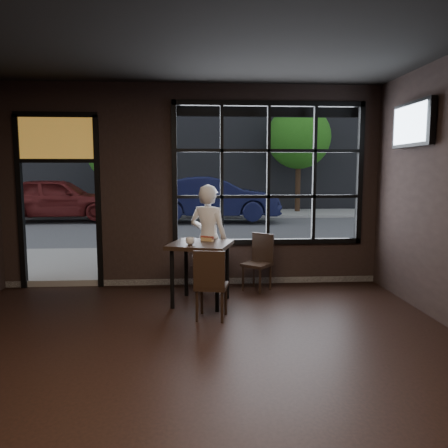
{
  "coord_description": "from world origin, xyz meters",
  "views": [
    {
      "loc": [
        0.03,
        -3.48,
        1.84
      ],
      "look_at": [
        0.4,
        2.2,
        1.15
      ],
      "focal_mm": 35.0,
      "sensor_mm": 36.0,
      "label": 1
    }
  ],
  "objects": [
    {
      "name": "floor",
      "position": [
        0.0,
        0.0,
        -0.01
      ],
      "size": [
        6.0,
        7.0,
        0.02
      ],
      "primitive_type": "cube",
      "color": "black",
      "rests_on": "ground"
    },
    {
      "name": "window_frame",
      "position": [
        1.2,
        3.5,
        1.8
      ],
      "size": [
        3.06,
        0.12,
        2.28
      ],
      "primitive_type": "cube",
      "color": "black",
      "rests_on": "ground"
    },
    {
      "name": "stained_transom",
      "position": [
        -2.1,
        3.5,
        2.35
      ],
      "size": [
        1.2,
        0.06,
        0.7
      ],
      "primitive_type": "cube",
      "color": "orange",
      "rests_on": "ground"
    },
    {
      "name": "street_asphalt",
      "position": [
        0.0,
        24.0,
        -0.02
      ],
      "size": [
        60.0,
        41.0,
        0.04
      ],
      "primitive_type": "cube",
      "color": "#545456",
      "rests_on": "ground"
    },
    {
      "name": "building_across",
      "position": [
        0.0,
        23.0,
        7.5
      ],
      "size": [
        28.0,
        12.0,
        15.0
      ],
      "primitive_type": "cube",
      "color": "#5B5956",
      "rests_on": "ground"
    },
    {
      "name": "cafe_table",
      "position": [
        0.09,
        2.47,
        0.43
      ],
      "size": [
        0.99,
        0.99,
        0.86
      ],
      "primitive_type": "cube",
      "rotation": [
        0.0,
        0.0,
        -0.29
      ],
      "color": "black",
      "rests_on": "floor"
    },
    {
      "name": "chair_near",
      "position": [
        0.22,
        1.83,
        0.45
      ],
      "size": [
        0.46,
        0.46,
        0.89
      ],
      "primitive_type": "cube",
      "rotation": [
        0.0,
        0.0,
        2.93
      ],
      "color": "black",
      "rests_on": "floor"
    },
    {
      "name": "chair_window",
      "position": [
        0.97,
        3.09,
        0.44
      ],
      "size": [
        0.53,
        0.53,
        0.88
      ],
      "primitive_type": "cube",
      "rotation": [
        0.0,
        0.0,
        -0.7
      ],
      "color": "black",
      "rests_on": "floor"
    },
    {
      "name": "man",
      "position": [
        0.22,
        3.02,
        0.82
      ],
      "size": [
        0.71,
        0.63,
        1.65
      ],
      "primitive_type": "imported",
      "rotation": [
        0.0,
        0.0,
        2.67
      ],
      "color": "white",
      "rests_on": "floor"
    },
    {
      "name": "hotdog",
      "position": [
        0.19,
        2.61,
        0.89
      ],
      "size": [
        0.21,
        0.18,
        0.06
      ],
      "primitive_type": null,
      "rotation": [
        0.0,
        0.0,
        -0.57
      ],
      "color": "tan",
      "rests_on": "cafe_table"
    },
    {
      "name": "cup",
      "position": [
        -0.05,
        2.32,
        0.91
      ],
      "size": [
        0.17,
        0.17,
        0.1
      ],
      "primitive_type": "imported",
      "rotation": [
        0.0,
        0.0,
        -0.52
      ],
      "color": "silver",
      "rests_on": "cafe_table"
    },
    {
      "name": "tv",
      "position": [
        2.93,
        2.27,
        2.46
      ],
      "size": [
        0.12,
        1.02,
        0.6
      ],
      "primitive_type": "cube",
      "color": "black",
      "rests_on": "wall_right"
    },
    {
      "name": "navy_car",
      "position": [
        0.68,
        12.22,
        0.88
      ],
      "size": [
        4.77,
        1.82,
        1.55
      ],
      "primitive_type": "imported",
      "rotation": [
        0.0,
        0.0,
        1.53
      ],
      "color": "black",
      "rests_on": "street_asphalt"
    },
    {
      "name": "maroon_car",
      "position": [
        -4.99,
        12.8,
        0.86
      ],
      "size": [
        4.56,
        2.04,
        1.52
      ],
      "primitive_type": "imported",
      "rotation": [
        0.0,
        0.0,
        1.63
      ],
      "color": "#561514",
      "rests_on": "street_asphalt"
    },
    {
      "name": "tree_left",
      "position": [
        -3.4,
        15.23,
        2.51
      ],
      "size": [
        2.09,
        2.09,
        3.57
      ],
      "color": "#332114",
      "rests_on": "street_asphalt"
    },
    {
      "name": "tree_right",
      "position": [
        4.51,
        15.41,
        3.3
      ],
      "size": [
        2.74,
        2.74,
        4.68
      ],
      "color": "#332114",
      "rests_on": "street_asphalt"
    }
  ]
}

